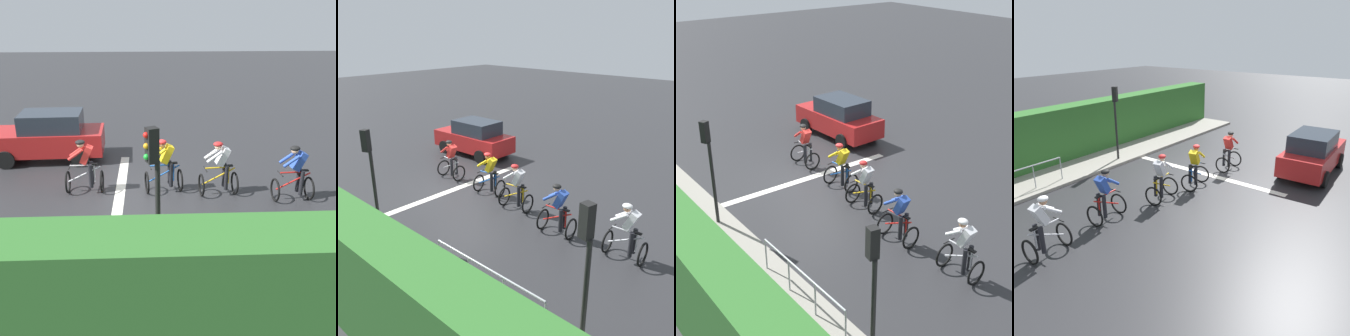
% 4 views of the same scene
% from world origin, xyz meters
% --- Properties ---
extents(ground_plane, '(80.00, 80.00, 0.00)m').
position_xyz_m(ground_plane, '(0.00, 0.00, 0.00)').
color(ground_plane, '#28282B').
extents(sidewalk_kerb, '(2.80, 21.22, 0.12)m').
position_xyz_m(sidewalk_kerb, '(4.94, 2.00, 0.06)').
color(sidewalk_kerb, gray).
rests_on(sidewalk_kerb, ground).
extents(stone_wall_low, '(0.44, 21.22, 0.46)m').
position_xyz_m(stone_wall_low, '(5.84, 2.00, 0.23)').
color(stone_wall_low, gray).
rests_on(stone_wall_low, ground).
extents(road_marking_stop_line, '(7.00, 0.30, 0.01)m').
position_xyz_m(road_marking_stop_line, '(0.00, -0.30, 0.00)').
color(road_marking_stop_line, silver).
rests_on(road_marking_stop_line, ground).
extents(cyclist_lead, '(0.73, 1.11, 1.66)m').
position_xyz_m(cyclist_lead, '(0.12, 6.93, 0.80)').
color(cyclist_lead, black).
rests_on(cyclist_lead, ground).
extents(cyclist_second, '(0.75, 1.12, 1.66)m').
position_xyz_m(cyclist_second, '(0.30, 4.76, 0.80)').
color(cyclist_second, black).
rests_on(cyclist_second, ground).
extents(cyclist_mid, '(0.78, 1.14, 1.66)m').
position_xyz_m(cyclist_mid, '(-0.16, 2.68, 0.80)').
color(cyclist_mid, black).
rests_on(cyclist_mid, ground).
extents(cyclist_fourth, '(0.84, 1.17, 1.66)m').
position_xyz_m(cyclist_fourth, '(-0.44, 1.06, 0.80)').
color(cyclist_fourth, black).
rests_on(cyclist_fourth, ground).
extents(cyclist_trailing, '(0.68, 1.08, 1.66)m').
position_xyz_m(cyclist_trailing, '(-0.51, -1.31, 0.80)').
color(cyclist_trailing, black).
rests_on(cyclist_trailing, ground).
extents(car_red, '(2.01, 4.16, 1.76)m').
position_xyz_m(car_red, '(-3.44, -3.07, 0.87)').
color(car_red, '#B21E1E').
rests_on(car_red, ground).
extents(traffic_light_near_crossing, '(0.26, 0.30, 3.34)m').
position_xyz_m(traffic_light_near_crossing, '(4.08, 0.71, 2.22)').
color(traffic_light_near_crossing, black).
rests_on(traffic_light_near_crossing, ground).
extents(traffic_light_far_junction, '(0.24, 0.31, 3.34)m').
position_xyz_m(traffic_light_far_junction, '(3.99, 7.89, 2.22)').
color(traffic_light_far_junction, black).
rests_on(traffic_light_far_junction, ground).
extents(pedestrian_railing_kerbside, '(0.05, 3.42, 1.03)m').
position_xyz_m(pedestrian_railing_kerbside, '(4.04, 5.44, 0.78)').
color(pedestrian_railing_kerbside, '#999EA3').
rests_on(pedestrian_railing_kerbside, ground).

